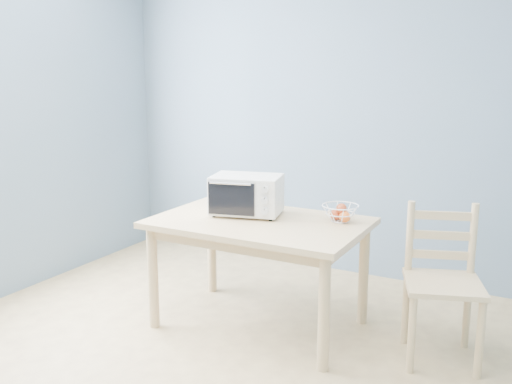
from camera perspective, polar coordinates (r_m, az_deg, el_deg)
The scene contains 5 objects.
room at distance 2.93m, azimuth -8.01°, elevation 3.46°, with size 4.01×4.51×2.61m.
dining_table at distance 3.85m, azimuth 0.32°, elevation -4.28°, with size 1.40×0.90×0.75m.
toaster_oven at distance 3.93m, azimuth -1.21°, elevation -0.21°, with size 0.53×0.44×0.28m.
fruit_basket at distance 3.80m, azimuth 8.48°, elevation -2.03°, with size 0.30×0.30×0.13m.
dining_chair at distance 3.66m, azimuth 18.10°, elevation -8.80°, with size 0.56×0.56×0.94m.
Camera 1 is at (1.71, -2.33, 1.73)m, focal length 40.00 mm.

